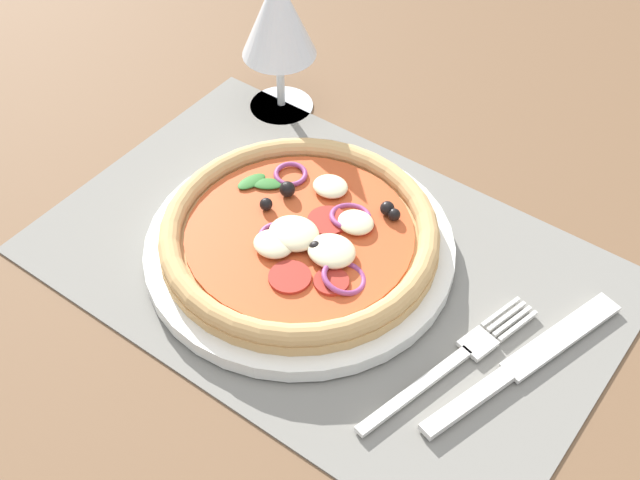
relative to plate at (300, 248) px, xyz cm
name	(u,v)px	position (x,y,z in cm)	size (l,w,h in cm)	color
ground_plane	(327,275)	(2.47, 0.52, -2.27)	(190.00, 140.00, 2.40)	brown
placemat	(327,265)	(2.47, 0.52, -0.87)	(47.60, 30.91, 0.40)	slate
plate	(300,248)	(0.00, 0.00, 0.00)	(26.01, 26.01, 1.33)	silver
pizza	(300,234)	(0.08, 0.04, 1.77)	(23.21, 23.21, 2.67)	tan
fork	(458,358)	(16.24, -1.56, -0.45)	(5.76, 17.84, 0.44)	silver
knife	(526,362)	(20.53, 1.16, -0.41)	(7.31, 19.64, 0.62)	silver
wine_glass	(278,19)	(-14.08, 15.32, 9.12)	(7.20, 7.20, 14.90)	silver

